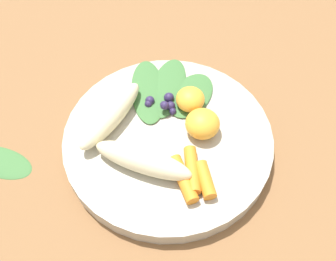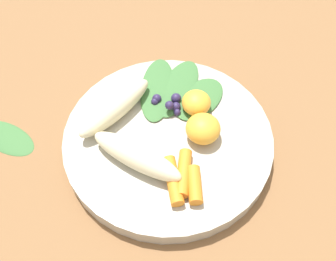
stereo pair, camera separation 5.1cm
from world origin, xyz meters
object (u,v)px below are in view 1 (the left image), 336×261
Objects in this scene: orange_segment_near at (190,99)px; kale_leaf_stray at (0,160)px; bowl at (168,140)px; banana_peeled_left at (143,160)px; banana_peeled_right at (111,115)px.

orange_segment_near is 0.42× the size of kale_leaf_stray.
bowl is 2.98× the size of kale_leaf_stray.
banana_peeled_left is 1.35× the size of kale_leaf_stray.
banana_peeled_left is at bearing 140.77° from orange_segment_near.
kale_leaf_stray is at bearing 89.23° from bowl.
kale_leaf_stray is at bearing 98.96° from orange_segment_near.
kale_leaf_stray is (-0.04, 0.27, -0.04)m from orange_segment_near.
bowl reaches higher than kale_leaf_stray.
banana_peeled_left reaches higher than bowl.
banana_peeled_left reaches higher than kale_leaf_stray.
banana_peeled_right is at bearing -142.66° from kale_leaf_stray.
bowl is 0.23m from kale_leaf_stray.
banana_peeled_right is 0.17m from kale_leaf_stray.
orange_segment_near reaches higher than bowl.
bowl is 2.21× the size of banana_peeled_left.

